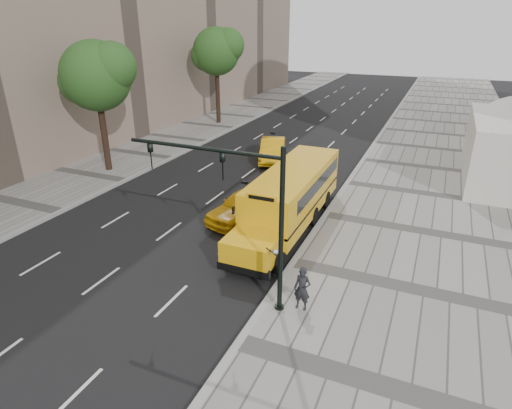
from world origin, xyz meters
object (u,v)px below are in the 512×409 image
at_px(school_bus, 292,193).
at_px(tree_b, 97,75).
at_px(taxi_far, 273,150).
at_px(pedestrian, 302,289).
at_px(traffic_signal, 244,206).
at_px(tree_c, 217,51).
at_px(taxi_near, 245,205).

bearing_deg(school_bus, tree_b, 168.74).
bearing_deg(tree_b, school_bus, -11.26).
xyz_separation_m(taxi_far, pedestrian, (7.93, -17.22, 0.18)).
xyz_separation_m(pedestrian, traffic_signal, (-2.18, -0.31, 3.08)).
distance_m(tree_c, traffic_signal, 31.54).
xyz_separation_m(tree_c, taxi_near, (12.41, -20.38, -6.44)).
height_order(tree_c, traffic_signal, tree_c).
bearing_deg(school_bus, pedestrian, -67.93).
height_order(taxi_near, traffic_signal, traffic_signal).
xyz_separation_m(taxi_near, pedestrian, (5.37, -6.54, 0.18)).
bearing_deg(traffic_signal, pedestrian, 8.05).
relative_size(tree_c, traffic_signal, 1.50).
distance_m(taxi_far, traffic_signal, 18.73).
bearing_deg(pedestrian, tree_b, 153.09).
bearing_deg(tree_b, taxi_near, -15.79).
bearing_deg(taxi_near, pedestrian, -34.33).
bearing_deg(tree_b, pedestrian, -29.47).
distance_m(tree_c, taxi_far, 15.25).
relative_size(tree_b, pedestrian, 5.20).
xyz_separation_m(school_bus, traffic_signal, (0.69, -7.38, 2.33)).
height_order(tree_b, tree_c, tree_c).
bearing_deg(traffic_signal, taxi_far, 108.19).
xyz_separation_m(tree_c, traffic_signal, (15.60, -27.23, -3.19)).
height_order(school_bus, traffic_signal, traffic_signal).
bearing_deg(pedestrian, taxi_near, 131.96).
height_order(school_bus, taxi_far, school_bus).
relative_size(tree_c, taxi_far, 1.88).
height_order(tree_b, taxi_near, tree_b).
relative_size(tree_b, taxi_near, 1.83).
bearing_deg(tree_b, traffic_signal, -33.57).
xyz_separation_m(tree_b, tree_c, (0.00, 16.87, 0.56)).
xyz_separation_m(taxi_near, traffic_signal, (3.19, -6.85, 3.26)).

